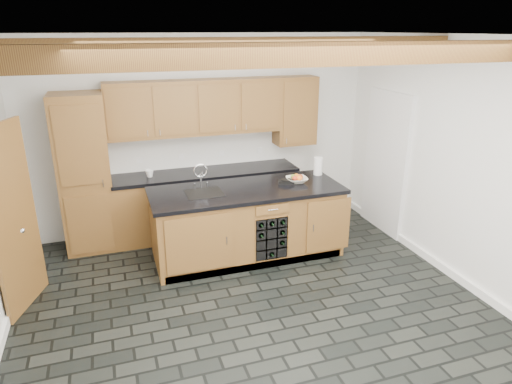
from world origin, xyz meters
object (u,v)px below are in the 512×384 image
island (248,222)px  kitchen_scale (286,182)px  paper_towel (318,166)px  fruit_bowl (297,180)px

island → kitchen_scale: kitchen_scale is taller
kitchen_scale → paper_towel: (0.57, 0.24, 0.09)m
kitchen_scale → paper_towel: size_ratio=0.94×
paper_towel → kitchen_scale: bearing=-157.5°
fruit_bowl → paper_towel: size_ratio=1.14×
island → paper_towel: paper_towel is taller
paper_towel → fruit_bowl: bearing=-151.6°
kitchen_scale → paper_towel: 0.62m
kitchen_scale → fruit_bowl: bearing=23.5°
island → fruit_bowl: bearing=3.7°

